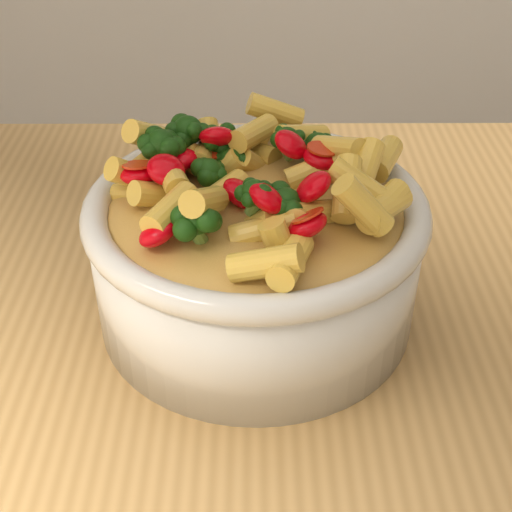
{
  "coord_description": "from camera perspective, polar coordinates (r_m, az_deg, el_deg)",
  "views": [
    {
      "loc": [
        0.09,
        -0.37,
        1.26
      ],
      "look_at": [
        0.1,
        0.06,
        0.95
      ],
      "focal_mm": 50.0,
      "sensor_mm": 36.0,
      "label": 1
    }
  ],
  "objects": [
    {
      "name": "serving_bowl",
      "position": [
        0.53,
        0.0,
        0.12
      ],
      "size": [
        0.25,
        0.25,
        0.11
      ],
      "color": "silver",
      "rests_on": "table"
    },
    {
      "name": "pasta_salad",
      "position": [
        0.5,
        0.0,
        6.33
      ],
      "size": [
        0.2,
        0.2,
        0.04
      ],
      "color": "gold",
      "rests_on": "serving_bowl"
    },
    {
      "name": "table",
      "position": [
        0.6,
        -9.38,
        -15.4
      ],
      "size": [
        1.2,
        0.8,
        0.9
      ],
      "color": "#B0844B",
      "rests_on": "ground"
    }
  ]
}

